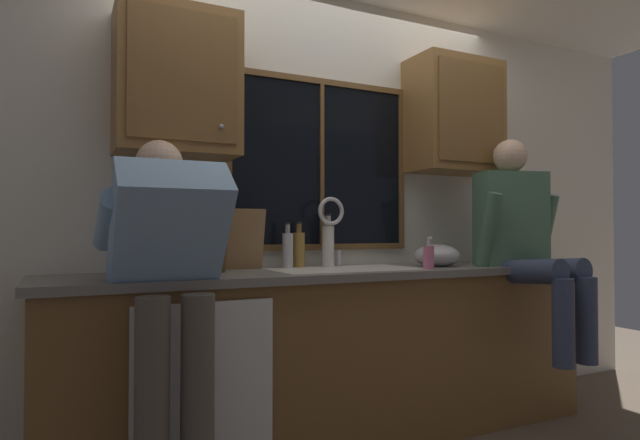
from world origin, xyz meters
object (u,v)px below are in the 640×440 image
Objects in this scene: knife_block at (212,251)px; soap_dispenser at (429,257)px; person_standing at (168,273)px; mixing_bowl at (437,256)px; bottle_tall_clear at (328,245)px; bottle_amber_small at (288,249)px; person_sitting_on_counter at (524,235)px; cutting_board at (243,239)px; bottle_green_glass at (299,249)px.

soap_dispenser is (1.12, -0.28, -0.04)m from knife_block.
knife_block is (0.28, 0.38, 0.08)m from person_standing.
bottle_tall_clear is at bearing 159.72° from mixing_bowl.
mixing_bowl is 0.89m from bottle_amber_small.
knife_block is 1.32m from mixing_bowl.
mixing_bowl is at bearing 9.72° from person_standing.
person_sitting_on_counter is 4.94× the size of bottle_amber_small.
person_sitting_on_counter is at bearing -18.79° from bottle_amber_small.
cutting_board is 1.89× the size of soap_dispenser.
person_standing is 6.04× the size of bottle_amber_small.
person_standing is 4.65× the size of cutting_board.
bottle_green_glass is (-0.58, 0.43, 0.04)m from soap_dispenser.
bottle_green_glass is (-0.78, 0.25, 0.05)m from mixing_bowl.
soap_dispenser is 0.77m from bottle_amber_small.
knife_block is 0.56m from bottle_green_glass.
bottle_amber_small is at bearing -175.87° from bottle_tall_clear.
soap_dispenser reaches higher than mixing_bowl.
mixing_bowl is at bearing -17.97° from bottle_green_glass.
person_standing reaches higher than bottle_tall_clear.
person_sitting_on_counter reaches higher than cutting_board.
cutting_board reaches higher than bottle_green_glass.
person_standing is 2.04m from person_sitting_on_counter.
cutting_board is 0.25m from bottle_amber_small.
person_standing is 1.40m from soap_dispenser.
person_sitting_on_counter is 1.15m from bottle_tall_clear.
soap_dispenser is at bearing 4.07° from person_standing.
knife_block is 1.26× the size of bottle_amber_small.
bottle_green_glass is at bearing 162.03° from mixing_bowl.
soap_dispenser is at bearing -44.05° from bottle_tall_clear.
cutting_board is (-1.55, 0.49, -0.02)m from person_sitting_on_counter.
bottle_amber_small is at bearing 12.72° from knife_block.
bottle_tall_clear is (-0.61, 0.22, 0.07)m from mixing_bowl.
soap_dispenser is (1.40, 0.10, 0.03)m from person_standing.
bottle_green_glass is (0.82, 0.53, 0.07)m from person_standing.
bottle_amber_small reaches higher than mixing_bowl.
bottle_green_glass reaches higher than soap_dispenser.
person_standing is 1.22× the size of person_sitting_on_counter.
person_standing is at bearing -153.26° from bottle_tall_clear.
person_sitting_on_counter is at bearing -21.95° from bottle_green_glass.
bottle_amber_small is at bearing 166.66° from mixing_bowl.
bottle_amber_small is at bearing 33.34° from person_standing.
bottle_green_glass is at bearing 15.46° from knife_block.
bottle_green_glass is at bearing 170.61° from bottle_tall_clear.
person_standing reaches higher than bottle_green_glass.
bottle_green_glass is 0.84× the size of bottle_tall_clear.
bottle_tall_clear is (-1.05, 0.46, -0.06)m from person_sitting_on_counter.
person_sitting_on_counter is at bearing -28.40° from mixing_bowl.
bottle_tall_clear is (0.17, -0.03, 0.02)m from bottle_green_glass.
person_sitting_on_counter is 3.92× the size of knife_block.
soap_dispenser is (0.91, -0.42, -0.10)m from cutting_board.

